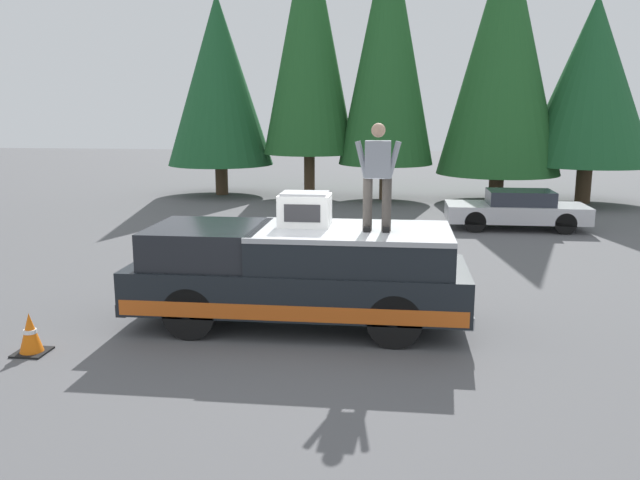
{
  "coord_description": "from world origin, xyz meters",
  "views": [
    {
      "loc": [
        -10.1,
        -1.43,
        3.57
      ],
      "look_at": [
        0.65,
        -0.16,
        1.35
      ],
      "focal_mm": 36.27,
      "sensor_mm": 36.0,
      "label": 1
    }
  ],
  "objects_px": {
    "traffic_cone": "(30,335)",
    "parked_car_silver": "(517,210)",
    "compressor_unit": "(305,209)",
    "person_on_truck_bed": "(378,174)",
    "pickup_truck": "(299,274)"
  },
  "relations": [
    {
      "from": "pickup_truck",
      "to": "parked_car_silver",
      "type": "bearing_deg",
      "value": -28.77
    },
    {
      "from": "compressor_unit",
      "to": "traffic_cone",
      "type": "bearing_deg",
      "value": 117.16
    },
    {
      "from": "pickup_truck",
      "to": "compressor_unit",
      "type": "bearing_deg",
      "value": -21.94
    },
    {
      "from": "pickup_truck",
      "to": "parked_car_silver",
      "type": "relative_size",
      "value": 1.35
    },
    {
      "from": "person_on_truck_bed",
      "to": "traffic_cone",
      "type": "relative_size",
      "value": 2.73
    },
    {
      "from": "traffic_cone",
      "to": "parked_car_silver",
      "type": "bearing_deg",
      "value": -38.56
    },
    {
      "from": "parked_car_silver",
      "to": "traffic_cone",
      "type": "distance_m",
      "value": 14.31
    },
    {
      "from": "pickup_truck",
      "to": "person_on_truck_bed",
      "type": "xyz_separation_m",
      "value": [
        -0.12,
        -1.27,
        1.68
      ]
    },
    {
      "from": "compressor_unit",
      "to": "person_on_truck_bed",
      "type": "distance_m",
      "value": 1.39
    },
    {
      "from": "person_on_truck_bed",
      "to": "traffic_cone",
      "type": "distance_m",
      "value": 5.75
    },
    {
      "from": "pickup_truck",
      "to": "parked_car_silver",
      "type": "xyz_separation_m",
      "value": [
        9.42,
        -5.17,
        -0.29
      ]
    },
    {
      "from": "compressor_unit",
      "to": "traffic_cone",
      "type": "relative_size",
      "value": 1.35
    },
    {
      "from": "pickup_truck",
      "to": "person_on_truck_bed",
      "type": "height_order",
      "value": "person_on_truck_bed"
    },
    {
      "from": "compressor_unit",
      "to": "parked_car_silver",
      "type": "height_order",
      "value": "compressor_unit"
    },
    {
      "from": "compressor_unit",
      "to": "traffic_cone",
      "type": "height_order",
      "value": "compressor_unit"
    }
  ]
}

